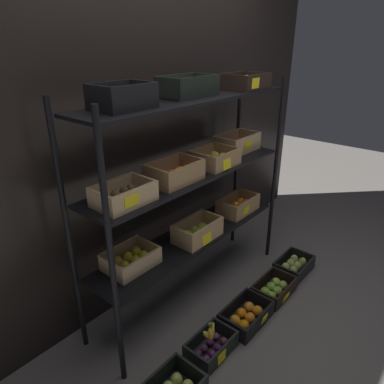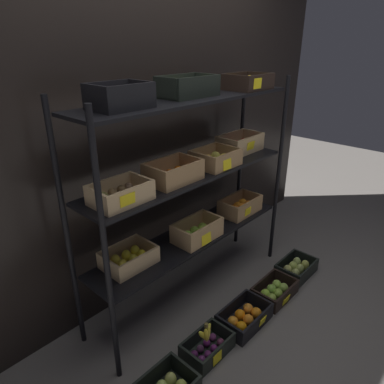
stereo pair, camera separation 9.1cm
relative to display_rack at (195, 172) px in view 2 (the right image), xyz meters
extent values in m
plane|color=#605B56|center=(-0.02, 0.00, -1.00)|extent=(10.00, 10.00, 0.00)
cube|color=black|center=(-0.02, 0.40, 0.40)|extent=(4.09, 0.12, 2.79)
cylinder|color=black|center=(-0.87, -0.19, -0.21)|extent=(0.03, 0.03, 1.58)
cylinder|color=black|center=(0.82, -0.19, -0.21)|extent=(0.03, 0.03, 1.58)
cylinder|color=black|center=(-0.87, 0.20, -0.21)|extent=(0.03, 0.03, 1.58)
cylinder|color=black|center=(0.82, 0.20, -0.21)|extent=(0.03, 0.03, 1.58)
cube|color=black|center=(-0.02, 0.00, -0.50)|extent=(1.66, 0.36, 0.02)
cube|color=black|center=(-0.02, 0.00, -0.01)|extent=(1.66, 0.36, 0.02)
cube|color=black|center=(-0.02, 0.00, 0.49)|extent=(1.66, 0.36, 0.02)
cube|color=tan|center=(-0.56, 0.05, -0.48)|extent=(0.32, 0.23, 0.01)
cube|color=tan|center=(-0.56, -0.06, -0.43)|extent=(0.32, 0.02, 0.10)
cube|color=tan|center=(-0.56, 0.16, -0.43)|extent=(0.32, 0.02, 0.10)
cube|color=tan|center=(-0.71, 0.05, -0.43)|extent=(0.02, 0.20, 0.10)
cube|color=tan|center=(-0.41, 0.05, -0.43)|extent=(0.02, 0.20, 0.10)
ellipsoid|color=yellow|center=(-0.64, 0.02, -0.44)|extent=(0.06, 0.06, 0.08)
ellipsoid|color=yellow|center=(-0.56, 0.01, -0.44)|extent=(0.06, 0.06, 0.08)
ellipsoid|color=yellow|center=(-0.49, 0.01, -0.44)|extent=(0.06, 0.06, 0.08)
ellipsoid|color=yellow|center=(-0.64, 0.09, -0.44)|extent=(0.06, 0.06, 0.08)
ellipsoid|color=yellow|center=(-0.56, 0.08, -0.44)|extent=(0.06, 0.06, 0.08)
ellipsoid|color=yellow|center=(-0.48, 0.08, -0.44)|extent=(0.06, 0.06, 0.08)
cube|color=tan|center=(-0.03, -0.05, -0.48)|extent=(0.35, 0.21, 0.01)
cube|color=tan|center=(-0.03, -0.15, -0.41)|extent=(0.35, 0.02, 0.13)
cube|color=tan|center=(-0.03, 0.04, -0.41)|extent=(0.35, 0.02, 0.13)
cube|color=tan|center=(-0.20, -0.05, -0.41)|extent=(0.02, 0.17, 0.13)
cube|color=tan|center=(0.13, -0.05, -0.41)|extent=(0.02, 0.17, 0.13)
sphere|color=#87B53C|center=(-0.11, -0.08, -0.44)|extent=(0.07, 0.07, 0.07)
sphere|color=#8FB431|center=(-0.04, -0.07, -0.44)|extent=(0.07, 0.07, 0.07)
sphere|color=#96B533|center=(0.05, -0.08, -0.44)|extent=(0.07, 0.07, 0.07)
sphere|color=#95C640|center=(-0.11, -0.03, -0.44)|extent=(0.07, 0.07, 0.07)
sphere|color=#83B533|center=(-0.03, -0.03, -0.44)|extent=(0.07, 0.07, 0.07)
sphere|color=#90B338|center=(0.05, -0.03, -0.44)|extent=(0.07, 0.07, 0.07)
cube|color=yellow|center=(-0.05, -0.16, -0.44)|extent=(0.10, 0.01, 0.08)
cube|color=#A87F51|center=(0.51, -0.04, -0.48)|extent=(0.35, 0.21, 0.01)
cube|color=#A87F51|center=(0.51, -0.13, -0.42)|extent=(0.35, 0.02, 0.12)
cube|color=#A87F51|center=(0.51, 0.06, -0.42)|extent=(0.35, 0.02, 0.12)
cube|color=#A87F51|center=(0.35, -0.04, -0.42)|extent=(0.02, 0.18, 0.12)
cube|color=#A87F51|center=(0.68, -0.04, -0.42)|extent=(0.02, 0.18, 0.12)
sphere|color=orange|center=(0.44, -0.06, -0.44)|extent=(0.07, 0.07, 0.07)
sphere|color=orange|center=(0.52, -0.06, -0.44)|extent=(0.07, 0.07, 0.07)
sphere|color=orange|center=(0.60, -0.06, -0.44)|extent=(0.07, 0.07, 0.07)
sphere|color=orange|center=(0.43, -0.01, -0.44)|extent=(0.07, 0.07, 0.07)
sphere|color=orange|center=(0.51, -0.01, -0.44)|extent=(0.07, 0.07, 0.07)
sphere|color=orange|center=(0.59, -0.01, -0.44)|extent=(0.07, 0.07, 0.07)
cube|color=yellow|center=(0.47, -0.14, -0.43)|extent=(0.07, 0.01, 0.06)
cube|color=tan|center=(-0.64, -0.03, 0.01)|extent=(0.32, 0.22, 0.01)
cube|color=tan|center=(-0.64, -0.13, 0.07)|extent=(0.32, 0.02, 0.10)
cube|color=tan|center=(-0.64, 0.07, 0.07)|extent=(0.32, 0.02, 0.10)
cube|color=tan|center=(-0.79, -0.03, 0.07)|extent=(0.02, 0.19, 0.10)
cube|color=tan|center=(-0.49, -0.03, 0.07)|extent=(0.02, 0.19, 0.10)
ellipsoid|color=brown|center=(-0.73, -0.06, 0.05)|extent=(0.05, 0.05, 0.07)
ellipsoid|color=brown|center=(-0.67, -0.06, 0.05)|extent=(0.05, 0.05, 0.07)
ellipsoid|color=brown|center=(-0.61, -0.07, 0.05)|extent=(0.05, 0.05, 0.07)
ellipsoid|color=brown|center=(-0.55, -0.06, 0.05)|extent=(0.05, 0.05, 0.07)
ellipsoid|color=brown|center=(-0.73, 0.00, 0.05)|extent=(0.05, 0.05, 0.07)
ellipsoid|color=brown|center=(-0.67, 0.01, 0.05)|extent=(0.05, 0.05, 0.07)
ellipsoid|color=brown|center=(-0.60, 0.00, 0.05)|extent=(0.05, 0.05, 0.07)
ellipsoid|color=brown|center=(-0.55, 0.00, 0.05)|extent=(0.05, 0.05, 0.07)
cube|color=yellow|center=(-0.67, -0.14, 0.06)|extent=(0.10, 0.01, 0.06)
cube|color=#A87F51|center=(-0.22, -0.02, 0.01)|extent=(0.34, 0.23, 0.01)
cube|color=#A87F51|center=(-0.22, -0.13, 0.07)|extent=(0.34, 0.02, 0.12)
cube|color=#A87F51|center=(-0.22, 0.09, 0.07)|extent=(0.34, 0.02, 0.12)
cube|color=#A87F51|center=(-0.38, -0.02, 0.07)|extent=(0.02, 0.20, 0.12)
cube|color=#A87F51|center=(-0.06, -0.02, 0.07)|extent=(0.02, 0.20, 0.12)
sphere|color=orange|center=(-0.31, -0.05, 0.04)|extent=(0.06, 0.06, 0.06)
sphere|color=orange|center=(-0.22, -0.06, 0.04)|extent=(0.06, 0.06, 0.06)
sphere|color=orange|center=(-0.14, -0.06, 0.04)|extent=(0.06, 0.06, 0.06)
sphere|color=orange|center=(-0.31, 0.01, 0.04)|extent=(0.06, 0.06, 0.06)
sphere|color=orange|center=(-0.23, 0.01, 0.04)|extent=(0.06, 0.06, 0.06)
sphere|color=orange|center=(-0.15, 0.01, 0.04)|extent=(0.06, 0.06, 0.06)
cube|color=#A87F51|center=(0.19, -0.03, 0.01)|extent=(0.31, 0.25, 0.01)
cube|color=#A87F51|center=(0.19, -0.14, 0.07)|extent=(0.31, 0.02, 0.11)
cube|color=#A87F51|center=(0.19, 0.09, 0.07)|extent=(0.31, 0.02, 0.11)
cube|color=#A87F51|center=(0.04, -0.03, 0.07)|extent=(0.02, 0.22, 0.11)
cube|color=#A87F51|center=(0.33, -0.03, 0.07)|extent=(0.02, 0.22, 0.11)
sphere|color=#D2C948|center=(0.14, -0.07, 0.05)|extent=(0.07, 0.07, 0.07)
sphere|color=gold|center=(0.24, -0.06, 0.05)|extent=(0.07, 0.07, 0.07)
sphere|color=gold|center=(0.14, 0.01, 0.05)|extent=(0.07, 0.07, 0.07)
sphere|color=gold|center=(0.23, 0.01, 0.05)|extent=(0.07, 0.07, 0.07)
cube|color=yellow|center=(0.16, -0.15, 0.05)|extent=(0.09, 0.01, 0.07)
cube|color=tan|center=(0.59, 0.05, 0.01)|extent=(0.37, 0.22, 0.01)
cube|color=tan|center=(0.59, -0.05, 0.08)|extent=(0.37, 0.02, 0.12)
cube|color=tan|center=(0.59, 0.15, 0.08)|extent=(0.37, 0.02, 0.12)
cube|color=tan|center=(0.41, 0.05, 0.08)|extent=(0.02, 0.19, 0.12)
cube|color=tan|center=(0.76, 0.05, 0.08)|extent=(0.02, 0.19, 0.12)
sphere|color=red|center=(0.49, 0.02, 0.05)|extent=(0.07, 0.07, 0.07)
sphere|color=red|center=(0.59, 0.03, 0.05)|extent=(0.07, 0.07, 0.07)
sphere|color=red|center=(0.68, 0.02, 0.05)|extent=(0.07, 0.07, 0.07)
sphere|color=red|center=(0.50, 0.08, 0.05)|extent=(0.07, 0.07, 0.07)
sphere|color=red|center=(0.59, 0.08, 0.05)|extent=(0.07, 0.07, 0.07)
sphere|color=red|center=(0.68, 0.07, 0.05)|extent=(0.07, 0.07, 0.07)
cube|color=yellow|center=(0.57, -0.06, 0.07)|extent=(0.09, 0.01, 0.07)
cube|color=black|center=(-0.56, 0.01, 0.50)|extent=(0.30, 0.22, 0.01)
cube|color=black|center=(-0.56, -0.09, 0.57)|extent=(0.30, 0.02, 0.12)
cube|color=black|center=(-0.56, 0.11, 0.57)|extent=(0.30, 0.02, 0.12)
cube|color=black|center=(-0.70, 0.01, 0.57)|extent=(0.02, 0.19, 0.12)
cube|color=black|center=(-0.42, 0.01, 0.57)|extent=(0.02, 0.19, 0.12)
sphere|color=#6A3059|center=(-0.64, -0.02, 0.53)|extent=(0.05, 0.05, 0.05)
sphere|color=#5F185C|center=(-0.59, -0.03, 0.53)|extent=(0.05, 0.05, 0.05)
sphere|color=#6C214D|center=(-0.54, -0.03, 0.53)|extent=(0.05, 0.05, 0.05)
sphere|color=#59214F|center=(-0.48, -0.03, 0.53)|extent=(0.05, 0.05, 0.05)
sphere|color=#672547|center=(-0.64, 0.04, 0.53)|extent=(0.05, 0.05, 0.05)
sphere|color=#582E58|center=(-0.59, 0.05, 0.53)|extent=(0.05, 0.05, 0.05)
sphere|color=#641E47|center=(-0.53, 0.05, 0.53)|extent=(0.05, 0.05, 0.05)
sphere|color=#65295A|center=(-0.48, 0.05, 0.53)|extent=(0.05, 0.05, 0.05)
cube|color=black|center=(-0.03, 0.04, 0.50)|extent=(0.37, 0.22, 0.01)
cube|color=black|center=(-0.03, -0.06, 0.57)|extent=(0.37, 0.02, 0.12)
cube|color=black|center=(-0.03, 0.14, 0.57)|extent=(0.37, 0.02, 0.12)
cube|color=black|center=(-0.21, 0.04, 0.57)|extent=(0.02, 0.19, 0.12)
cube|color=black|center=(0.15, 0.04, 0.57)|extent=(0.02, 0.19, 0.12)
ellipsoid|color=#B0C057|center=(-0.12, 0.01, 0.55)|extent=(0.07, 0.07, 0.09)
ellipsoid|color=tan|center=(-0.03, 0.01, 0.55)|extent=(0.07, 0.07, 0.09)
ellipsoid|color=tan|center=(0.06, 0.01, 0.55)|extent=(0.07, 0.07, 0.09)
ellipsoid|color=#B9BF57|center=(-0.12, 0.07, 0.55)|extent=(0.07, 0.07, 0.09)
ellipsoid|color=#ADBC4F|center=(-0.03, 0.07, 0.55)|extent=(0.07, 0.07, 0.09)
ellipsoid|color=#B2C25A|center=(0.06, 0.07, 0.55)|extent=(0.07, 0.07, 0.09)
cube|color=black|center=(0.52, -0.03, 0.50)|extent=(0.33, 0.25, 0.01)
cube|color=black|center=(0.52, -0.15, 0.56)|extent=(0.33, 0.02, 0.10)
cube|color=black|center=(0.52, 0.08, 0.56)|extent=(0.33, 0.02, 0.10)
cube|color=black|center=(0.36, -0.03, 0.56)|extent=(0.02, 0.21, 0.10)
cube|color=black|center=(0.68, -0.03, 0.56)|extent=(0.02, 0.21, 0.10)
ellipsoid|color=yellow|center=(0.44, -0.07, 0.55)|extent=(0.06, 0.06, 0.08)
ellipsoid|color=yellow|center=(0.52, -0.07, 0.55)|extent=(0.06, 0.06, 0.08)
ellipsoid|color=yellow|center=(0.60, -0.07, 0.55)|extent=(0.06, 0.06, 0.08)
ellipsoid|color=yellow|center=(0.44, 0.01, 0.55)|extent=(0.06, 0.06, 0.08)
ellipsoid|color=yellow|center=(0.52, 0.01, 0.55)|extent=(0.06, 0.06, 0.08)
ellipsoid|color=yellow|center=(0.60, 0.01, 0.55)|extent=(0.06, 0.06, 0.08)
cube|color=yellow|center=(0.46, -0.16, 0.55)|extent=(0.09, 0.01, 0.07)
cylinder|color=brown|center=(0.86, 0.04, -0.46)|extent=(0.02, 0.02, 0.02)
ellipsoid|color=yellow|center=(0.84, 0.04, -0.52)|extent=(0.08, 0.03, 0.09)
ellipsoid|color=yellow|center=(0.86, 0.04, -0.52)|extent=(0.05, 0.03, 0.09)
ellipsoid|color=yellow|center=(0.87, 0.03, -0.52)|extent=(0.05, 0.03, 0.09)
ellipsoid|color=yellow|center=(0.88, 0.05, -0.52)|extent=(0.08, 0.03, 0.09)
cube|color=black|center=(-0.79, -0.39, -0.93)|extent=(0.33, 0.02, 0.12)
cube|color=black|center=(-0.63, -0.50, -0.93)|extent=(0.02, 0.21, 0.12)
ellipsoid|color=#B1B655|center=(-0.72, -0.47, -0.94)|extent=(0.07, 0.07, 0.09)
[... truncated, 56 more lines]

